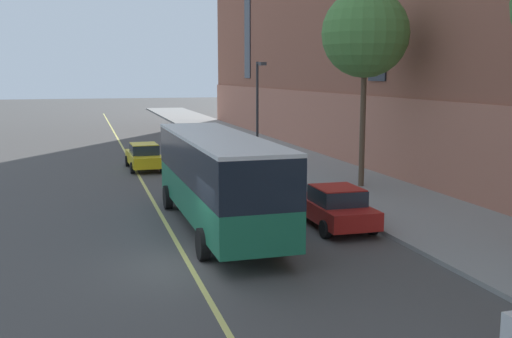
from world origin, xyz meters
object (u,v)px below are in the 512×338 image
(street_tree_far_uptown, at_px, (365,34))
(taxi_cab, at_px, (144,156))
(parked_car_black_2, at_px, (232,154))
(fire_hydrant, at_px, (249,152))
(parked_car_red_1, at_px, (335,207))
(street_lamp, at_px, (258,100))
(city_bus, at_px, (217,175))

(street_tree_far_uptown, bearing_deg, taxi_cab, 136.24)
(taxi_cab, bearing_deg, parked_car_black_2, -5.10)
(parked_car_black_2, distance_m, fire_hydrant, 3.21)
(parked_car_red_1, relative_size, street_lamp, 0.69)
(street_lamp, height_order, fire_hydrant, street_lamp)
(street_tree_far_uptown, bearing_deg, parked_car_red_1, -122.86)
(parked_car_red_1, xyz_separation_m, street_tree_far_uptown, (4.32, 6.70, 6.74))
(parked_car_black_2, xyz_separation_m, fire_hydrant, (1.79, 2.65, -0.29))
(parked_car_black_2, xyz_separation_m, street_tree_far_uptown, (4.39, -8.84, 6.74))
(city_bus, xyz_separation_m, street_tree_far_uptown, (8.57, 5.76, 5.49))
(parked_car_black_2, bearing_deg, city_bus, -105.98)
(street_lamp, bearing_deg, taxi_cab, -177.47)
(fire_hydrant, bearing_deg, street_lamp, -86.91)
(parked_car_red_1, bearing_deg, taxi_cab, 108.64)
(fire_hydrant, bearing_deg, taxi_cab, -163.08)
(taxi_cab, bearing_deg, city_bus, -85.61)
(taxi_cab, xyz_separation_m, street_lamp, (7.23, 0.32, 3.25))
(parked_car_black_2, distance_m, street_tree_far_uptown, 11.94)
(taxi_cab, height_order, fire_hydrant, taxi_cab)
(taxi_cab, distance_m, street_tree_far_uptown, 15.05)
(parked_car_red_1, height_order, taxi_cab, same)
(taxi_cab, relative_size, street_lamp, 0.77)
(parked_car_black_2, relative_size, street_lamp, 0.71)
(parked_car_black_2, bearing_deg, street_lamp, 22.82)
(city_bus, relative_size, parked_car_red_1, 2.65)
(taxi_cab, distance_m, fire_hydrant, 7.46)
(parked_car_red_1, bearing_deg, street_lamp, 83.59)
(street_tree_far_uptown, bearing_deg, city_bus, -146.06)
(parked_car_black_2, distance_m, street_lamp, 3.85)
(fire_hydrant, bearing_deg, parked_car_black_2, -124.13)
(city_bus, relative_size, fire_hydrant, 15.88)
(parked_car_red_1, height_order, parked_car_black_2, same)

